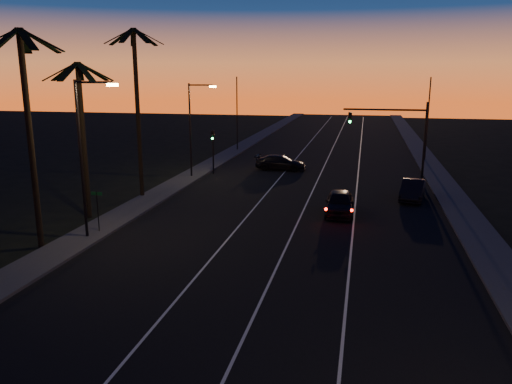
% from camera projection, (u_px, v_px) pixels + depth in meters
% --- Properties ---
extents(road, '(20.00, 170.00, 0.01)m').
position_uv_depth(road, '(299.00, 205.00, 36.12)').
color(road, black).
rests_on(road, ground).
extents(sidewalk_left, '(2.40, 170.00, 0.16)m').
position_uv_depth(sidewalk_left, '(154.00, 197.00, 38.42)').
color(sidewalk_left, '#383836').
rests_on(sidewalk_left, ground).
extents(sidewalk_right, '(2.40, 170.00, 0.16)m').
position_uv_depth(sidewalk_right, '(463.00, 213.00, 33.78)').
color(sidewalk_right, '#383836').
rests_on(sidewalk_right, ground).
extents(lane_stripe_left, '(0.12, 160.00, 0.01)m').
position_uv_depth(lane_stripe_left, '(258.00, 203.00, 36.73)').
color(lane_stripe_left, silver).
rests_on(lane_stripe_left, road).
extents(lane_stripe_mid, '(0.12, 160.00, 0.01)m').
position_uv_depth(lane_stripe_mid, '(306.00, 206.00, 36.01)').
color(lane_stripe_mid, silver).
rests_on(lane_stripe_mid, road).
extents(lane_stripe_right, '(0.12, 160.00, 0.01)m').
position_uv_depth(lane_stripe_right, '(355.00, 208.00, 35.29)').
color(lane_stripe_right, silver).
rests_on(lane_stripe_right, road).
extents(palm_near, '(4.25, 4.16, 11.53)m').
position_uv_depth(palm_near, '(28.00, 118.00, 25.69)').
color(palm_near, black).
rests_on(palm_near, ground).
extents(palm_mid, '(4.25, 4.16, 10.03)m').
position_uv_depth(palm_mid, '(82.00, 123.00, 31.71)').
color(palm_mid, black).
rests_on(palm_mid, ground).
extents(palm_far, '(4.25, 4.16, 12.53)m').
position_uv_depth(palm_far, '(137.00, 97.00, 36.89)').
color(palm_far, black).
rests_on(palm_far, ground).
extents(streetlight_left_near, '(2.55, 0.26, 9.00)m').
position_uv_depth(streetlight_left_near, '(85.00, 147.00, 27.60)').
color(streetlight_left_near, black).
rests_on(streetlight_left_near, ground).
extents(streetlight_left_far, '(2.55, 0.26, 8.50)m').
position_uv_depth(streetlight_left_far, '(193.00, 122.00, 44.77)').
color(streetlight_left_far, black).
rests_on(streetlight_left_far, ground).
extents(street_sign, '(0.70, 0.06, 2.60)m').
position_uv_depth(street_sign, '(98.00, 207.00, 29.41)').
color(street_sign, black).
rests_on(street_sign, ground).
extents(signal_mast, '(7.10, 0.41, 7.00)m').
position_uv_depth(signal_mast, '(397.00, 128.00, 43.04)').
color(signal_mast, black).
rests_on(signal_mast, ground).
extents(signal_post, '(0.28, 0.37, 4.20)m').
position_uv_depth(signal_post, '(213.00, 144.00, 46.91)').
color(signal_post, black).
rests_on(signal_post, ground).
extents(far_pole_left, '(0.14, 0.14, 9.00)m').
position_uv_depth(far_pole_left, '(237.00, 114.00, 61.13)').
color(far_pole_left, black).
rests_on(far_pole_left, ground).
extents(far_pole_right, '(0.14, 0.14, 9.00)m').
position_uv_depth(far_pole_right, '(428.00, 120.00, 53.73)').
color(far_pole_right, black).
rests_on(far_pole_right, ground).
extents(lead_car, '(2.01, 5.25, 1.59)m').
position_uv_depth(lead_car, '(340.00, 203.00, 33.72)').
color(lead_car, black).
rests_on(lead_car, road).
extents(right_car, '(2.32, 4.74, 1.49)m').
position_uv_depth(right_car, '(413.00, 190.00, 37.68)').
color(right_car, black).
rests_on(right_car, road).
extents(cross_car, '(5.04, 2.12, 1.45)m').
position_uv_depth(cross_car, '(280.00, 163.00, 49.44)').
color(cross_car, black).
rests_on(cross_car, road).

